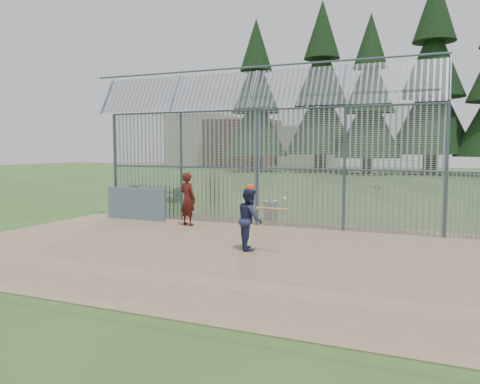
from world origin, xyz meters
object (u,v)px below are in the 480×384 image
at_px(dugout_wall, 136,204).
at_px(batter, 250,219).
at_px(onlooker, 188,199).
at_px(trash_can, 271,210).
at_px(bleacher, 155,192).

bearing_deg(dugout_wall, batter, -28.65).
distance_m(batter, onlooker, 4.42).
xyz_separation_m(onlooker, trash_can, (2.27, 2.22, -0.56)).
bearing_deg(bleacher, onlooker, -49.15).
xyz_separation_m(dugout_wall, batter, (5.85, -3.19, 0.21)).
relative_size(trash_can, bleacher, 0.27).
distance_m(onlooker, trash_can, 3.22).
distance_m(trash_can, bleacher, 8.88).
distance_m(batter, bleacher, 12.88).
bearing_deg(trash_can, bleacher, 151.75).
distance_m(dugout_wall, trash_can, 5.04).
xyz_separation_m(batter, bleacher, (-8.98, 9.22, -0.42)).
relative_size(batter, trash_can, 1.98).
distance_m(dugout_wall, onlooker, 2.48).
height_order(onlooker, bleacher, onlooker).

